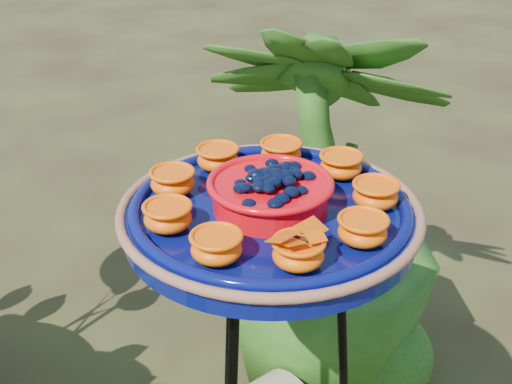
# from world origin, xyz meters

# --- Properties ---
(feeder_dish) EXTENTS (0.47, 0.47, 0.10)m
(feeder_dish) POSITION_xyz_m (0.10, -0.05, 0.92)
(feeder_dish) COLOR #060D51
(feeder_dish) RESTS_ON tripod_stand
(shrub_back_right) EXTENTS (0.84, 0.84, 1.07)m
(shrub_back_right) POSITION_xyz_m (0.56, 0.43, 0.53)
(shrub_back_right) COLOR #225115
(shrub_back_right) RESTS_ON ground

